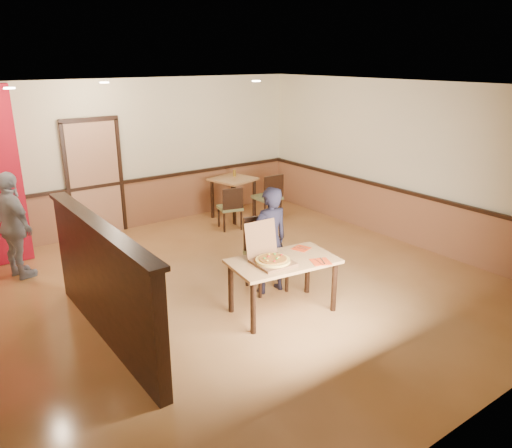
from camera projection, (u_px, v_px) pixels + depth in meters
The scene contains 25 objects.
floor at pixel (239, 288), 7.17m from camera, with size 7.00×7.00×0.00m, color #C2854B.
ceiling at pixel (237, 87), 6.28m from camera, with size 7.00×7.00×0.00m, color black.
wall_back at pixel (134, 155), 9.40m from camera, with size 7.00×7.00×0.00m, color beige.
wall_right at pixel (404, 163), 8.68m from camera, with size 7.00×7.00×0.00m, color beige.
wainscot_back at pixel (138, 204), 9.68m from camera, with size 7.00×0.04×0.90m, color #935C3B.
chair_rail_back at pixel (137, 180), 9.52m from camera, with size 7.00×0.06×0.06m, color black.
wainscot_right at pixel (398, 215), 8.97m from camera, with size 0.04×7.00×0.90m, color #935C3B.
chair_rail_right at pixel (400, 190), 8.81m from camera, with size 0.06×7.00×0.06m, color black.
back_door at pixel (95, 179), 9.03m from camera, with size 0.90×0.06×2.10m, color tan.
booth_partition at pixel (103, 282), 5.66m from camera, with size 0.20×3.10×1.44m.
spot_a at pixel (9, 88), 6.37m from camera, with size 0.14×0.14×0.02m, color beige.
spot_b at pixel (104, 82), 7.75m from camera, with size 0.14×0.14×0.02m, color beige.
spot_c at pixel (256, 81), 8.21m from camera, with size 0.14×0.14×0.02m, color beige.
main_table at pixel (283, 268), 6.34m from camera, with size 1.44×0.94×0.72m.
diner_chair at pixel (264, 250), 7.05m from camera, with size 0.59×0.59×1.03m.
side_chair_left at pixel (231, 206), 9.47m from camera, with size 0.50×0.50×0.84m.
side_chair_right at pixel (269, 196), 9.96m from camera, with size 0.48×0.48×0.96m.
side_table at pixel (233, 187), 10.14m from camera, with size 0.93×0.93×0.82m.
diner at pixel (270, 240), 6.86m from camera, with size 0.56×0.37×1.52m, color black.
passerby at pixel (14, 226), 7.29m from camera, with size 0.95×0.39×1.62m, color gray.
pizza_box at pixel (271, 258), 6.20m from camera, with size 0.48×0.56×0.48m.
pizza at pixel (273, 260), 6.17m from camera, with size 0.43×0.43×0.03m, color #F4CC58.
napkin_near at pixel (321, 262), 6.24m from camera, with size 0.30×0.30×0.01m.
napkin_far at pixel (301, 248), 6.68m from camera, with size 0.26×0.26×0.01m.
condiment at pixel (234, 173), 10.22m from camera, with size 0.06×0.06×0.14m, color #876118.
Camera 1 is at (-3.64, -5.39, 3.17)m, focal length 35.00 mm.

